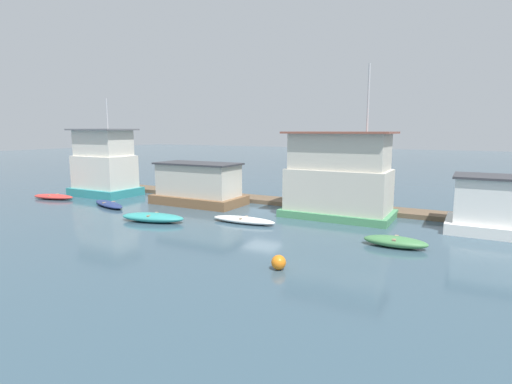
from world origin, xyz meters
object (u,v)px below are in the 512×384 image
at_px(dinghy_red, 53,197).
at_px(houseboat_teal, 104,165).
at_px(houseboat_green, 339,177).
at_px(mooring_post_centre, 234,194).
at_px(houseboat_brown, 198,185).
at_px(buoy_orange, 279,262).
at_px(houseboat_white, 505,207).
at_px(dinghy_navy, 109,204).
at_px(dinghy_teal, 153,217).
at_px(dinghy_green, 395,242).
at_px(dinghy_white, 244,220).

bearing_deg(dinghy_red, houseboat_teal, 57.62).
distance_m(houseboat_green, mooring_post_centre, 8.75).
relative_size(houseboat_brown, buoy_orange, 11.57).
height_order(houseboat_green, houseboat_white, houseboat_green).
bearing_deg(dinghy_navy, houseboat_teal, 141.11).
bearing_deg(mooring_post_centre, houseboat_brown, -134.99).
bearing_deg(houseboat_brown, dinghy_red, -161.74).
height_order(houseboat_brown, mooring_post_centre, houseboat_brown).
distance_m(dinghy_teal, mooring_post_centre, 7.95).
bearing_deg(dinghy_teal, mooring_post_centre, 84.57).
bearing_deg(houseboat_brown, houseboat_white, 2.08).
bearing_deg(houseboat_green, buoy_orange, -85.01).
distance_m(houseboat_white, dinghy_green, 7.02).
height_order(houseboat_brown, houseboat_green, houseboat_green).
distance_m(houseboat_brown, houseboat_green, 10.41).
distance_m(houseboat_white, dinghy_white, 13.97).
bearing_deg(houseboat_teal, houseboat_green, 3.10).
xyz_separation_m(mooring_post_centre, buoy_orange, (9.38, -11.79, -0.35)).
bearing_deg(buoy_orange, dinghy_green, 57.44).
bearing_deg(buoy_orange, mooring_post_centre, 128.50).
xyz_separation_m(dinghy_red, dinghy_navy, (6.42, -0.15, -0.01)).
relative_size(dinghy_green, buoy_orange, 5.04).
xyz_separation_m(dinghy_teal, buoy_orange, (10.13, -3.88, 0.03)).
relative_size(houseboat_teal, mooring_post_centre, 6.24).
bearing_deg(mooring_post_centre, dinghy_navy, -139.90).
relative_size(houseboat_green, dinghy_red, 2.40).
distance_m(dinghy_teal, buoy_orange, 10.85).
bearing_deg(dinghy_red, dinghy_teal, -10.19).
distance_m(houseboat_teal, mooring_post_centre, 11.58).
xyz_separation_m(houseboat_green, dinghy_teal, (-9.21, -6.65, -2.23)).
bearing_deg(dinghy_green, dinghy_navy, 178.22).
distance_m(dinghy_navy, buoy_orange, 17.33).
bearing_deg(dinghy_navy, houseboat_white, 10.77).
bearing_deg(houseboat_white, buoy_orange, -126.96).
relative_size(houseboat_brown, houseboat_green, 0.73).
height_order(houseboat_teal, mooring_post_centre, houseboat_teal).
bearing_deg(dinghy_teal, houseboat_green, 35.84).
height_order(dinghy_teal, mooring_post_centre, mooring_post_centre).
height_order(houseboat_teal, houseboat_white, houseboat_teal).
xyz_separation_m(houseboat_teal, buoy_orange, (20.57, -9.47, -2.24)).
relative_size(dinghy_red, dinghy_navy, 0.93).
bearing_deg(dinghy_teal, dinghy_red, 169.81).
bearing_deg(houseboat_white, dinghy_navy, -169.23).
xyz_separation_m(dinghy_green, buoy_orange, (-3.44, -5.38, 0.04)).
distance_m(houseboat_teal, dinghy_navy, 6.02).
bearing_deg(houseboat_brown, houseboat_green, 3.46).
relative_size(dinghy_teal, dinghy_white, 1.03).
xyz_separation_m(houseboat_teal, mooring_post_centre, (11.19, 2.32, -1.90)).
bearing_deg(dinghy_green, houseboat_brown, 162.88).
bearing_deg(dinghy_teal, dinghy_green, 6.30).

